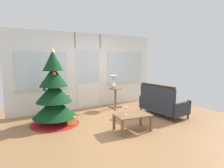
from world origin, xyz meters
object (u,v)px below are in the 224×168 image
at_px(coffee_table, 132,117).
at_px(wine_glass, 126,109).
at_px(side_table, 115,94).
at_px(christmas_tree, 54,96).
at_px(settee_sofa, 161,103).
at_px(gift_box, 71,121).
at_px(table_lamp, 113,80).

xyz_separation_m(coffee_table, wine_glass, (-0.15, 0.04, 0.20)).
xyz_separation_m(side_table, wine_glass, (-0.90, -1.93, 0.04)).
height_order(christmas_tree, side_table, christmas_tree).
height_order(settee_sofa, wine_glass, settee_sofa).
bearing_deg(side_table, settee_sofa, -63.42).
xyz_separation_m(christmas_tree, wine_glass, (1.31, -1.38, -0.21)).
relative_size(christmas_tree, side_table, 2.83).
bearing_deg(wine_glass, gift_box, 132.18).
xyz_separation_m(settee_sofa, side_table, (-0.72, 1.44, 0.12)).
bearing_deg(christmas_tree, gift_box, -41.98).
bearing_deg(side_table, wine_glass, -114.99).
xyz_separation_m(christmas_tree, side_table, (2.21, 0.55, -0.25)).
relative_size(coffee_table, wine_glass, 4.58).
relative_size(coffee_table, gift_box, 3.87).
distance_m(settee_sofa, wine_glass, 1.70).
bearing_deg(gift_box, table_lamp, 26.03).
distance_m(side_table, wine_glass, 2.13).
bearing_deg(coffee_table, gift_box, 135.18).
relative_size(table_lamp, wine_glass, 2.26).
distance_m(coffee_table, wine_glass, 0.26).
distance_m(christmas_tree, gift_box, 0.77).
bearing_deg(christmas_tree, table_lamp, 15.47).
distance_m(side_table, coffee_table, 2.12).
bearing_deg(settee_sofa, table_lamp, 117.81).
xyz_separation_m(table_lamp, wine_glass, (-0.84, -1.97, -0.45)).
xyz_separation_m(christmas_tree, coffee_table, (1.46, -1.42, -0.41)).
relative_size(christmas_tree, coffee_table, 2.23).
height_order(christmas_tree, wine_glass, christmas_tree).
bearing_deg(gift_box, wine_glass, -47.82).
xyz_separation_m(settee_sofa, wine_glass, (-1.62, -0.50, 0.17)).
bearing_deg(wine_glass, coffee_table, -16.12).
bearing_deg(gift_box, side_table, 24.30).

